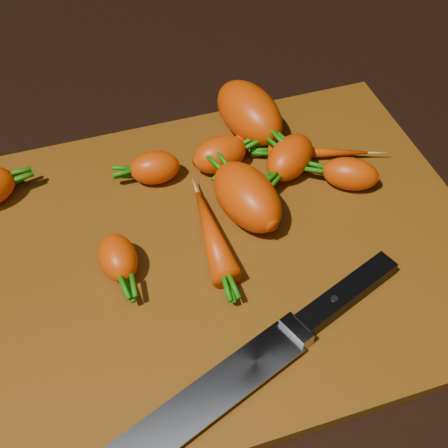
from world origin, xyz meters
name	(u,v)px	position (x,y,z in m)	size (l,w,h in m)	color
ground	(227,254)	(0.00, 0.00, -0.01)	(2.00, 2.00, 0.01)	black
cutting_board	(227,247)	(0.00, 0.00, 0.01)	(0.50, 0.40, 0.01)	brown
carrot_1	(155,168)	(-0.05, 0.11, 0.03)	(0.05, 0.04, 0.04)	#C63C07
carrot_2	(249,112)	(0.08, 0.15, 0.04)	(0.10, 0.06, 0.06)	#C63C07
carrot_3	(247,197)	(0.03, 0.03, 0.04)	(0.09, 0.05, 0.05)	#C63C07
carrot_4	(290,157)	(0.10, 0.08, 0.03)	(0.07, 0.04, 0.04)	#C63C07
carrot_5	(220,154)	(0.03, 0.11, 0.03)	(0.06, 0.04, 0.04)	#C63C07
carrot_6	(350,174)	(0.15, 0.04, 0.03)	(0.06, 0.03, 0.03)	#C63C07
carrot_7	(241,138)	(0.06, 0.13, 0.02)	(0.11, 0.02, 0.02)	#C63C07
carrot_8	(318,152)	(0.13, 0.09, 0.02)	(0.11, 0.02, 0.02)	#C63C07
carrot_9	(212,233)	(-0.01, 0.00, 0.03)	(0.11, 0.03, 0.03)	#C63C07
carrot_10	(118,258)	(-0.11, 0.00, 0.03)	(0.05, 0.04, 0.04)	#C63C07
knife	(219,390)	(-0.06, -0.15, 0.02)	(0.31, 0.14, 0.02)	gray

